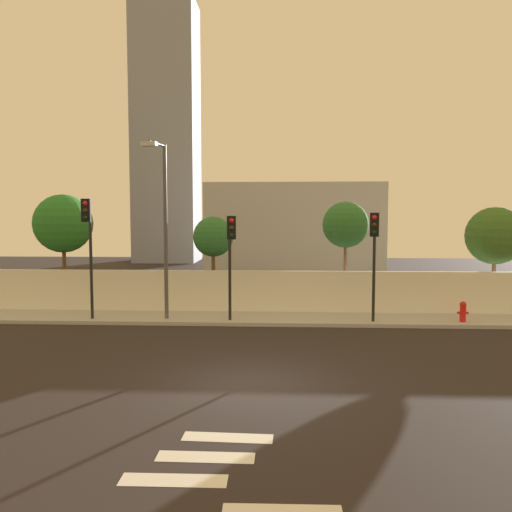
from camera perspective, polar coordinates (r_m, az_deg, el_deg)
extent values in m
plane|color=#272222|center=(13.96, -0.69, -13.87)|extent=(80.00, 80.00, 0.00)
cube|color=#A7A7A7|center=(21.87, 0.64, -6.88)|extent=(36.00, 2.40, 0.15)
cube|color=silver|center=(22.97, 0.77, -3.86)|extent=(36.00, 0.18, 1.80)
cube|color=silver|center=(8.63, 2.89, -26.18)|extent=(1.81, 0.47, 0.01)
cube|color=silver|center=(9.54, -9.00, -23.04)|extent=(1.81, 0.46, 0.01)
cube|color=silver|center=(10.22, -5.55, -21.03)|extent=(1.80, 0.45, 0.01)
cube|color=silver|center=(10.95, -3.12, -19.20)|extent=(1.81, 0.50, 0.01)
cylinder|color=black|center=(22.25, -17.60, -0.36)|extent=(0.12, 0.12, 4.87)
cylinder|color=black|center=(21.72, -17.94, 5.69)|extent=(0.26, 0.91, 0.08)
cube|color=black|center=(21.27, -18.11, 4.77)|extent=(0.37, 0.26, 0.90)
sphere|color=red|center=(21.15, -18.18, 5.50)|extent=(0.18, 0.18, 0.18)
sphere|color=#33260A|center=(21.15, -18.16, 4.74)|extent=(0.18, 0.18, 0.18)
sphere|color=black|center=(21.15, -18.15, 3.98)|extent=(0.18, 0.18, 0.18)
cylinder|color=black|center=(21.19, 12.77, -1.23)|extent=(0.12, 0.12, 4.33)
cylinder|color=black|center=(20.60, 12.86, 4.35)|extent=(0.26, 0.97, 0.08)
cube|color=black|center=(20.12, 12.83, 3.35)|extent=(0.37, 0.26, 0.90)
sphere|color=red|center=(20.00, 12.84, 4.12)|extent=(0.18, 0.18, 0.18)
sphere|color=#33260A|center=(20.00, 12.82, 3.32)|extent=(0.18, 0.18, 0.18)
sphere|color=black|center=(20.01, 12.81, 2.52)|extent=(0.18, 0.18, 0.18)
cylinder|color=black|center=(20.98, -2.89, -1.34)|extent=(0.12, 0.12, 4.21)
cylinder|color=black|center=(20.42, -2.82, 4.13)|extent=(0.23, 0.92, 0.08)
cube|color=black|center=(19.96, -2.72, 3.12)|extent=(0.37, 0.25, 0.90)
sphere|color=red|center=(19.84, -2.70, 3.89)|extent=(0.18, 0.18, 0.18)
sphere|color=#33260A|center=(19.84, -2.69, 3.08)|extent=(0.18, 0.18, 0.18)
sphere|color=black|center=(19.85, -2.69, 2.27)|extent=(0.18, 0.18, 0.18)
cylinder|color=#4C4C51|center=(21.51, -9.86, 2.54)|extent=(0.16, 0.16, 7.06)
cylinder|color=#4C4C51|center=(21.03, -10.78, 11.98)|extent=(0.37, 1.40, 0.10)
cube|color=beige|center=(20.39, -11.62, 11.92)|extent=(0.63, 0.35, 0.16)
cylinder|color=red|center=(22.42, 21.68, -5.87)|extent=(0.24, 0.24, 0.66)
sphere|color=red|center=(22.36, 21.71, -4.95)|extent=(0.26, 0.26, 0.26)
cylinder|color=red|center=(22.36, 21.27, -5.80)|extent=(0.10, 0.09, 0.09)
cylinder|color=red|center=(22.47, 22.09, -5.78)|extent=(0.10, 0.09, 0.09)
cylinder|color=brown|center=(26.13, -20.19, -1.85)|extent=(0.17, 0.17, 3.24)
sphere|color=#297429|center=(25.99, -20.34, 3.35)|extent=(2.72, 2.72, 2.72)
cylinder|color=brown|center=(24.29, -4.68, -2.48)|extent=(0.17, 0.17, 2.88)
sphere|color=#2C6C32|center=(24.12, -4.71, 2.12)|extent=(1.86, 1.86, 1.86)
cylinder|color=brown|center=(24.22, 9.70, -1.97)|extent=(0.15, 0.15, 3.37)
sphere|color=#2E6D31|center=(24.07, 9.77, 3.40)|extent=(2.11, 2.11, 2.11)
cylinder|color=brown|center=(25.92, 24.53, -2.58)|extent=(0.17, 0.17, 2.75)
sphere|color=#396526|center=(25.76, 24.68, 2.04)|extent=(2.59, 2.59, 2.59)
cube|color=#B1B1B1|center=(36.74, 4.11, 2.75)|extent=(11.90, 6.00, 6.51)
cube|color=gray|center=(50.44, -9.75, 13.07)|extent=(5.68, 5.00, 23.86)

